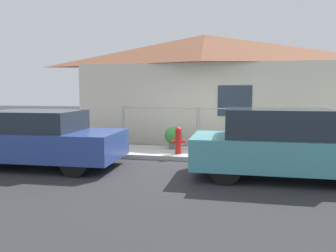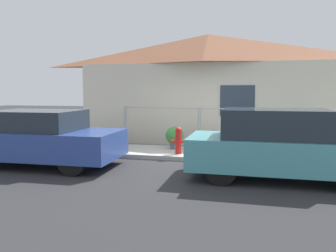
{
  "view_description": "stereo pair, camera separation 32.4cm",
  "coord_description": "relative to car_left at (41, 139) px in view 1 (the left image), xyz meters",
  "views": [
    {
      "loc": [
        1.04,
        -8.43,
        1.83
      ],
      "look_at": [
        -0.69,
        0.3,
        0.9
      ],
      "focal_mm": 35.0,
      "sensor_mm": 36.0,
      "label": 1
    },
    {
      "loc": [
        1.36,
        -8.36,
        1.83
      ],
      "look_at": [
        -0.69,
        0.3,
        0.9
      ],
      "focal_mm": 35.0,
      "sensor_mm": 36.0,
      "label": 2
    }
  ],
  "objects": [
    {
      "name": "ground_plane",
      "position": [
        3.54,
        1.29,
        -0.7
      ],
      "size": [
        60.0,
        60.0,
        0.0
      ],
      "primitive_type": "plane",
      "color": "#2D2D30"
    },
    {
      "name": "sidewalk",
      "position": [
        3.54,
        2.15,
        -0.64
      ],
      "size": [
        24.0,
        1.72,
        0.12
      ],
      "color": "#B2AFA8",
      "rests_on": "ground_plane"
    },
    {
      "name": "house",
      "position": [
        3.54,
        4.78,
        2.41
      ],
      "size": [
        9.16,
        2.23,
        3.88
      ],
      "color": "beige",
      "rests_on": "ground_plane"
    },
    {
      "name": "fence",
      "position": [
        3.54,
        2.86,
        0.11
      ],
      "size": [
        4.9,
        0.1,
        1.26
      ],
      "color": "#999993",
      "rests_on": "sidewalk"
    },
    {
      "name": "car_left",
      "position": [
        0.0,
        0.0,
        0.0
      ],
      "size": [
        3.88,
        1.81,
        1.38
      ],
      "rotation": [
        0.0,
        0.0,
        0.02
      ],
      "color": "#2D4793",
      "rests_on": "ground_plane"
    },
    {
      "name": "car_right",
      "position": [
        5.61,
        0.0,
        0.03
      ],
      "size": [
        3.85,
        1.66,
        1.48
      ],
      "rotation": [
        0.0,
        0.0,
        -0.01
      ],
      "color": "teal",
      "rests_on": "ground_plane"
    },
    {
      "name": "fire_hydrant",
      "position": [
        3.12,
        1.71,
        -0.19
      ],
      "size": [
        0.4,
        0.18,
        0.74
      ],
      "color": "red",
      "rests_on": "sidewalk"
    },
    {
      "name": "potted_plant_near_hydrant",
      "position": [
        2.84,
        2.47,
        -0.2
      ],
      "size": [
        0.54,
        0.54,
        0.68
      ],
      "color": "slate",
      "rests_on": "sidewalk"
    },
    {
      "name": "potted_plant_by_fence",
      "position": [
        0.67,
        2.51,
        -0.31
      ],
      "size": [
        0.39,
        0.39,
        0.52
      ],
      "color": "#9E5638",
      "rests_on": "sidewalk"
    }
  ]
}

